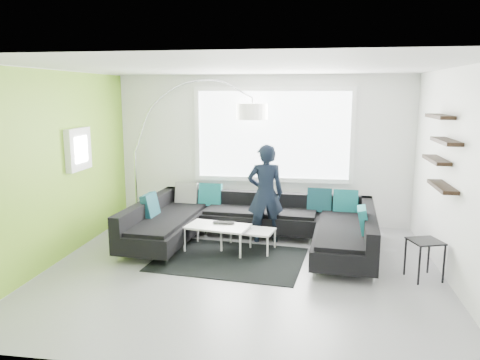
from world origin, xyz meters
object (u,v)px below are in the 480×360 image
object	(u,v)px
sectional_sofa	(252,226)
arc_lamp	(135,153)
side_table	(424,260)
coffee_table	(233,238)
person	(265,194)
laptop	(223,224)

from	to	relation	value
sectional_sofa	arc_lamp	size ratio (longest dim) A/B	1.45
arc_lamp	side_table	distance (m)	5.37
coffee_table	person	bearing A→B (deg)	60.47
arc_lamp	laptop	world-z (taller)	arc_lamp
sectional_sofa	side_table	distance (m)	2.61
arc_lamp	person	world-z (taller)	arc_lamp
arc_lamp	person	size ratio (longest dim) A/B	1.65
sectional_sofa	arc_lamp	distance (m)	2.84
sectional_sofa	laptop	size ratio (longest dim) A/B	10.78
side_table	person	world-z (taller)	person
arc_lamp	laptop	size ratio (longest dim) A/B	7.43
sectional_sofa	laptop	xyz separation A→B (m)	(-0.45, -0.13, 0.06)
coffee_table	person	world-z (taller)	person
laptop	coffee_table	bearing A→B (deg)	-17.69
sectional_sofa	side_table	bearing A→B (deg)	-16.47
arc_lamp	side_table	world-z (taller)	arc_lamp
person	laptop	bearing A→B (deg)	27.88
arc_lamp	person	xyz separation A→B (m)	(2.56, -0.79, -0.54)
coffee_table	side_table	bearing A→B (deg)	-5.13
sectional_sofa	coffee_table	bearing A→B (deg)	-145.84
sectional_sofa	person	bearing A→B (deg)	70.17
coffee_table	laptop	xyz separation A→B (m)	(-0.16, 0.04, 0.22)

